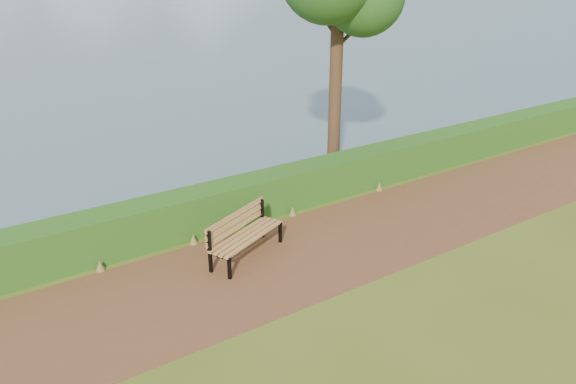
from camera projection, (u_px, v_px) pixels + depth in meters
ground at (285, 269)px, 11.65m from camera, size 140.00×140.00×0.00m
path at (277, 262)px, 11.88m from camera, size 40.00×3.40×0.01m
hedge at (225, 204)px, 13.44m from camera, size 32.00×0.85×1.00m
bench at (243, 232)px, 11.94m from camera, size 2.04×1.32×0.99m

